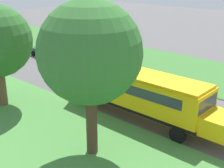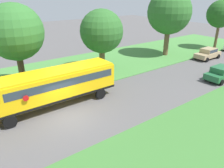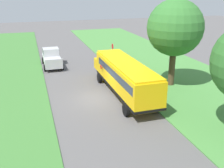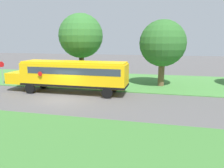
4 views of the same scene
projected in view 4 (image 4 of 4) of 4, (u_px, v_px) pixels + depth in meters
ground_plane at (61, 100)px, 19.42m from camera, size 120.00×120.00×0.00m
grass_verge at (95, 80)px, 28.95m from camera, size 12.00×80.00×0.08m
school_bus at (71, 74)px, 21.57m from camera, size 2.84×12.42×3.16m
oak_tree_beside_bus at (80, 37)px, 26.04m from camera, size 5.28×5.28×8.34m
oak_tree_roadside_mid at (163, 43)px, 24.02m from camera, size 5.14×5.14×7.43m
stop_sign at (2, 70)px, 25.69m from camera, size 0.08×0.68×2.74m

